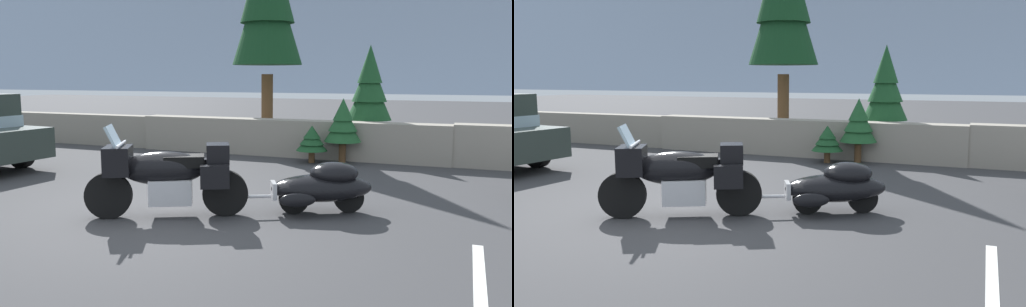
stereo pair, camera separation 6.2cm
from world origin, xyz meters
The scene contains 8 objects.
ground_plane centered at (0.00, 0.00, 0.00)m, with size 80.00×80.00×0.00m, color #38383A.
stone_guard_wall centered at (0.78, 6.17, 0.46)m, with size 24.00×0.63×0.95m.
distant_ridgeline centered at (0.00, 96.19, 8.00)m, with size 240.00×80.00×16.00m, color #8C9EB7.
touring_motorcycle centered at (0.34, 0.00, 0.62)m, with size 2.11×1.37×1.33m.
car_shaped_trailer centered at (2.34, 1.05, 0.41)m, with size 2.12×1.34×0.76m.
pine_tree_far_right centered at (1.94, 7.03, 1.75)m, with size 1.14×1.14×2.80m.
pine_sapling_near centered at (0.93, 5.37, 0.55)m, with size 0.74×0.74×0.88m.
pine_sapling_farther centered at (1.58, 5.69, 0.94)m, with size 0.87×0.87×1.51m.
Camera 2 is at (4.31, -6.16, 1.99)m, focal length 36.19 mm.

